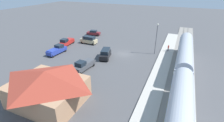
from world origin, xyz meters
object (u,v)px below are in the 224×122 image
object	(u,v)px
pickup_charcoal	(84,65)
station_building	(47,86)
suv_black	(106,54)
pickup_red	(66,42)
pedestrian_on_platform	(168,48)
pickup_blue	(57,50)
sedan_maroon	(94,33)
light_pole_near_platform	(157,35)
suv_tan	(89,40)

from	to	relation	value
pickup_charcoal	station_building	bearing A→B (deg)	94.32
suv_black	pickup_red	bearing A→B (deg)	-14.42
station_building	pickup_red	world-z (taller)	station_building
pedestrian_on_platform	pickup_blue	distance (m)	28.54
pickup_red	pickup_charcoal	world-z (taller)	same
sedan_maroon	pickup_red	bearing A→B (deg)	79.15
station_building	light_pole_near_platform	distance (m)	27.61
station_building	light_pole_near_platform	world-z (taller)	light_pole_near_platform
pedestrian_on_platform	pickup_red	distance (m)	28.17
suv_tan	pickup_charcoal	bearing A→B (deg)	116.78
pickup_charcoal	pickup_red	bearing A→B (deg)	-40.44
station_building	suv_tan	world-z (taller)	station_building
pedestrian_on_platform	suv_tan	size ratio (longest dim) A/B	0.35
pickup_blue	suv_tan	size ratio (longest dim) A/B	1.12
light_pole_near_platform	station_building	bearing A→B (deg)	65.99
pickup_charcoal	suv_black	world-z (taller)	suv_black
station_building	suv_black	bearing A→B (deg)	-92.70
station_building	sedan_maroon	distance (m)	35.33
pickup_charcoal	light_pole_near_platform	xyz separation A→B (m)	(-12.03, -14.21, 3.83)
sedan_maroon	pedestrian_on_platform	bearing A→B (deg)	167.05
pickup_red	pedestrian_on_platform	bearing A→B (deg)	-167.49
pedestrian_on_platform	suv_black	bearing A→B (deg)	36.18
station_building	pickup_charcoal	distance (m)	11.11
pickup_blue	suv_black	world-z (taller)	suv_black
pickup_charcoal	light_pole_near_platform	size ratio (longest dim) A/B	0.72
station_building	suv_tan	distance (m)	26.83
suv_black	suv_tan	distance (m)	11.77
pedestrian_on_platform	suv_tan	xyz separation A→B (m)	(22.35, 2.20, -0.13)
pedestrian_on_platform	pickup_blue	world-z (taller)	pickup_blue
station_building	pickup_charcoal	bearing A→B (deg)	-85.68
station_building	sedan_maroon	xyz separation A→B (m)	(11.05, -33.50, -1.88)
pickup_red	sedan_maroon	world-z (taller)	pickup_red
light_pole_near_platform	suv_black	bearing A→B (deg)	34.80
sedan_maroon	pickup_charcoal	world-z (taller)	pickup_charcoal
sedan_maroon	pickup_charcoal	xyz separation A→B (m)	(-10.23, 22.56, 0.15)
pedestrian_on_platform	suv_tan	world-z (taller)	suv_tan
station_building	pickup_red	bearing A→B (deg)	-58.32
pickup_blue	pickup_red	xyz separation A→B (m)	(1.68, -6.04, 0.00)
sedan_maroon	pickup_charcoal	distance (m)	24.77
pickup_red	sedan_maroon	bearing A→B (deg)	-100.85
suv_black	suv_tan	world-z (taller)	same
pickup_blue	pedestrian_on_platform	bearing A→B (deg)	-154.81
pickup_charcoal	suv_tan	xyz separation A→B (m)	(7.35, -14.56, 0.12)
pickup_blue	light_pole_near_platform	distance (m)	25.08
pickup_red	suv_black	xyz separation A→B (m)	(-14.18, 3.64, 0.12)
station_building	pedestrian_on_platform	distance (m)	31.15
pickup_charcoal	sedan_maroon	bearing A→B (deg)	-65.62
sedan_maroon	suv_tan	bearing A→B (deg)	109.77
pickup_blue	light_pole_near_platform	bearing A→B (deg)	-157.23
pickup_blue	pickup_charcoal	distance (m)	11.77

